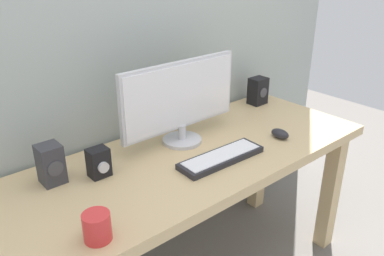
{
  "coord_description": "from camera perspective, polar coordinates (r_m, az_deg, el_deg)",
  "views": [
    {
      "loc": [
        -0.94,
        -1.12,
        1.51
      ],
      "look_at": [
        0.02,
        0.0,
        0.84
      ],
      "focal_mm": 37.24,
      "sensor_mm": 36.0,
      "label": 1
    }
  ],
  "objects": [
    {
      "name": "coffee_mug",
      "position": [
        1.23,
        -13.45,
        -13.6
      ],
      "size": [
        0.08,
        0.08,
        0.09
      ],
      "primitive_type": "cylinder",
      "color": "red",
      "rests_on": "desk"
    },
    {
      "name": "speaker_right",
      "position": [
        2.23,
        9.42,
        5.26
      ],
      "size": [
        0.09,
        0.08,
        0.15
      ],
      "color": "black",
      "rests_on": "desk"
    },
    {
      "name": "speaker_left",
      "position": [
        1.54,
        -19.58,
        -4.89
      ],
      "size": [
        0.08,
        0.09,
        0.15
      ],
      "color": "#333338",
      "rests_on": "desk"
    },
    {
      "name": "mouse",
      "position": [
        1.85,
        12.49,
        -0.8
      ],
      "size": [
        0.06,
        0.09,
        0.04
      ],
      "primitive_type": "ellipsoid",
      "rotation": [
        0.0,
        0.0,
        0.04
      ],
      "color": "#232328",
      "rests_on": "desk"
    },
    {
      "name": "monitor",
      "position": [
        1.71,
        -1.68,
        4.05
      ],
      "size": [
        0.59,
        0.17,
        0.36
      ],
      "color": "silver",
      "rests_on": "desk"
    },
    {
      "name": "audio_controller",
      "position": [
        1.54,
        -13.2,
        -4.85
      ],
      "size": [
        0.08,
        0.07,
        0.11
      ],
      "color": "black",
      "rests_on": "desk"
    },
    {
      "name": "keyboard_primary",
      "position": [
        1.63,
        4.21,
        -4.22
      ],
      "size": [
        0.38,
        0.13,
        0.03
      ],
      "color": "#232328",
      "rests_on": "desk"
    },
    {
      "name": "desk",
      "position": [
        1.72,
        -0.46,
        -7.03
      ],
      "size": [
        1.69,
        0.65,
        0.72
      ],
      "color": "tan",
      "rests_on": "ground_plane"
    }
  ]
}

